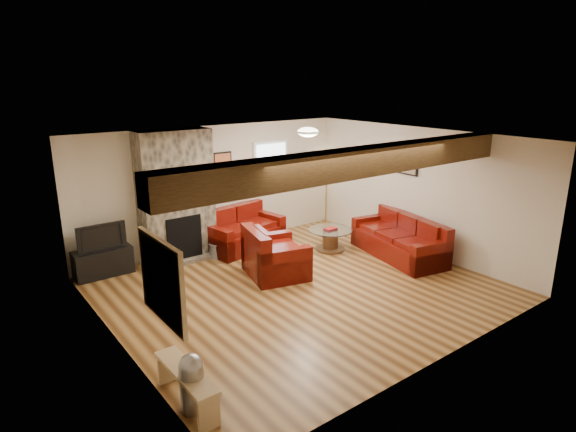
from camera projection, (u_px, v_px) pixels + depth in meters
The scene contains 18 objects.
room at pixel (299, 217), 7.77m from camera, with size 8.00×8.00×8.00m.
oak_beam at pixel (357, 162), 6.52m from camera, with size 6.00×0.36×0.38m, color black.
chimney_breast at pixel (176, 198), 9.10m from camera, with size 1.40×0.67×2.50m.
back_window at pixel (271, 166), 10.54m from camera, with size 0.90×0.08×1.10m, color white, non-canonical shape.
hatch_window at pixel (163, 280), 4.85m from camera, with size 0.08×1.00×0.90m, color tan, non-canonical shape.
ceiling_dome at pixel (308, 134), 8.65m from camera, with size 0.40×0.40×0.18m, color silver, non-canonical shape.
artwork_back at pixel (223, 165), 9.80m from camera, with size 0.42×0.06×0.52m, color black, non-canonical shape.
artwork_right at pixel (406, 164), 9.58m from camera, with size 0.06×0.55×0.42m, color black, non-canonical shape.
sofa_three at pixel (398, 237), 9.43m from camera, with size 2.06×0.86×0.80m, color #440704, non-canonical shape.
loveseat at pixel (243, 229), 9.88m from camera, with size 1.59×0.92×0.85m, color #440704, non-canonical shape.
armchair_red at pixel (276, 252), 8.53m from camera, with size 1.08×0.95×0.88m, color #440704, non-canonical shape.
coffee_table at pixel (330, 240), 9.84m from camera, with size 0.90×0.90×0.47m.
tv_cabinet at pixel (103, 262), 8.56m from camera, with size 0.99×0.40×0.50m, color black.
television at pixel (100, 236), 8.43m from camera, with size 0.84×0.11×0.48m, color black.
floor_lamp at pixel (327, 167), 11.26m from camera, with size 0.42×0.42×1.62m.
pine_bench at pixel (187, 387), 5.18m from camera, with size 0.25×1.09×0.41m, color tan, non-canonical shape.
pedal_bin at pixel (192, 382), 5.06m from camera, with size 0.27×0.27×0.66m, color #95969A, non-canonical shape.
coal_bucket at pixel (216, 250), 9.46m from camera, with size 0.31×0.31×0.30m, color slate, non-canonical shape.
Camera 1 is at (-4.66, -5.83, 3.43)m, focal length 30.00 mm.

